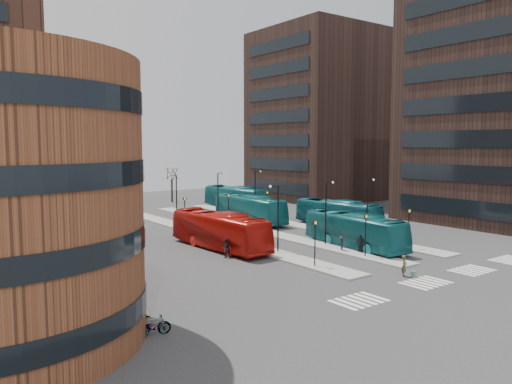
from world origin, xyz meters
TOP-DOWN VIEW (x-y plane):
  - ground at (0.00, 0.00)m, footprint 160.00×160.00m
  - island_left at (-4.00, 30.00)m, footprint 2.50×45.00m
  - island_mid at (2.00, 30.00)m, footprint 2.50×45.00m
  - island_right at (8.00, 30.00)m, footprint 2.50×45.00m
  - suitcase at (-0.55, 5.39)m, footprint 0.47×0.42m
  - red_bus at (-6.74, 22.73)m, footprint 3.62×12.75m
  - teal_bus_a at (4.06, 15.57)m, footprint 3.81×12.13m
  - teal_bus_b at (4.92, 34.13)m, footprint 3.38×12.67m
  - teal_bus_c at (11.59, 25.16)m, footprint 3.65×11.84m
  - teal_bus_d at (11.05, 46.55)m, footprint 3.95×12.67m
  - traveller at (-0.88, 5.99)m, footprint 0.71×0.65m
  - commuter_a at (-8.24, 19.24)m, footprint 0.92×0.78m
  - commuter_b at (2.42, 13.27)m, footprint 0.43×1.03m
  - commuter_c at (1.57, 14.87)m, footprint 0.90×1.09m
  - bicycle_near at (-21.00, 6.30)m, footprint 1.81×0.88m
  - bicycle_mid at (-21.00, 6.35)m, footprint 1.89×0.97m
  - bicycle_far at (-21.00, 9.54)m, footprint 1.83×0.72m
  - crosswalk_stripes at (1.75, 4.00)m, footprint 22.35×2.40m
  - tower_near at (31.98, 16.00)m, footprint 20.12×20.00m
  - tower_far at (31.98, 50.00)m, footprint 20.12×20.00m
  - sign_poles at (1.60, 23.00)m, footprint 12.45×22.12m
  - lamp_posts at (2.64, 28.00)m, footprint 14.04×20.24m
  - bare_trees at (2.67, 62.67)m, footprint 10.97×8.14m

SIDE VIEW (x-z plane):
  - ground at x=0.00m, z-range 0.00..0.00m
  - crosswalk_stripes at x=1.75m, z-range 0.00..0.01m
  - island_left at x=-4.00m, z-range 0.00..0.15m
  - island_mid at x=2.00m, z-range 0.00..0.15m
  - island_right at x=8.00m, z-range 0.00..0.15m
  - suitcase at x=-0.55m, z-range 0.00..0.49m
  - bicycle_near at x=-21.00m, z-range 0.00..0.91m
  - bicycle_far at x=-21.00m, z-range 0.00..0.95m
  - bicycle_mid at x=-21.00m, z-range 0.00..1.09m
  - commuter_c at x=1.57m, z-range 0.00..1.46m
  - traveller at x=-0.88m, z-range 0.00..1.64m
  - commuter_a at x=-8.24m, z-range 0.00..1.68m
  - commuter_b at x=2.42m, z-range 0.00..1.75m
  - teal_bus_c at x=11.59m, z-range 0.00..3.25m
  - teal_bus_a at x=4.06m, z-range 0.00..3.32m
  - teal_bus_d at x=11.05m, z-range 0.00..3.47m
  - teal_bus_b at x=4.92m, z-range 0.00..3.50m
  - red_bus at x=-6.74m, z-range 0.00..3.51m
  - sign_poles at x=1.60m, z-range 0.58..4.23m
  - bare_trees at x=2.67m, z-range -0.22..5.67m
  - lamp_posts at x=2.64m, z-range 0.52..6.64m
  - tower_near at x=31.98m, z-range 0.00..30.00m
  - tower_far at x=31.98m, z-range 0.00..30.00m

